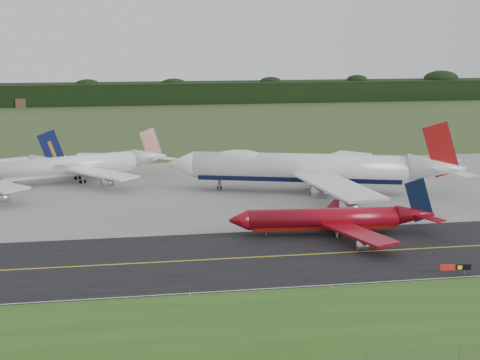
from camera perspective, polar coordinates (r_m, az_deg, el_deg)
name	(u,v)px	position (r m, az deg, el deg)	size (l,w,h in m)	color
ground	(311,247)	(129.26, 6.10, -5.73)	(600.00, 600.00, 0.00)	#3E5025
grass_verge	(375,324)	(98.17, 11.49, -11.96)	(400.00, 30.00, 0.01)	#285F1C
taxiway	(317,254)	(125.60, 6.58, -6.29)	(400.00, 32.00, 0.02)	black
apron	(262,188)	(177.18, 1.85, -0.67)	(400.00, 78.00, 0.01)	gray
taxiway_centreline	(317,254)	(125.59, 6.58, -6.28)	(400.00, 0.40, 0.00)	yellow
taxiway_edge_line	(342,284)	(111.64, 8.71, -8.78)	(400.00, 0.25, 0.00)	silver
horizon_treeline	(191,94)	(395.12, -4.24, 7.36)	(700.00, 25.00, 12.00)	black
jet_ba_747	(310,168)	(171.43, 5.96, 1.04)	(74.48, 60.39, 19.03)	white
jet_red_737	(334,219)	(137.33, 8.04, -3.31)	(42.65, 34.71, 11.51)	maroon
jet_star_tail	(79,165)	(189.05, -13.61, 1.23)	(50.49, 41.10, 13.64)	white
taxiway_sign	(456,267)	(120.06, 17.92, -7.11)	(5.22, 0.81, 1.74)	slate
edge_marker_left	(190,294)	(106.06, -4.30, -9.70)	(0.16, 0.16, 0.50)	yellow
edge_marker_center	(332,286)	(110.08, 7.82, -8.94)	(0.16, 0.16, 0.50)	yellow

